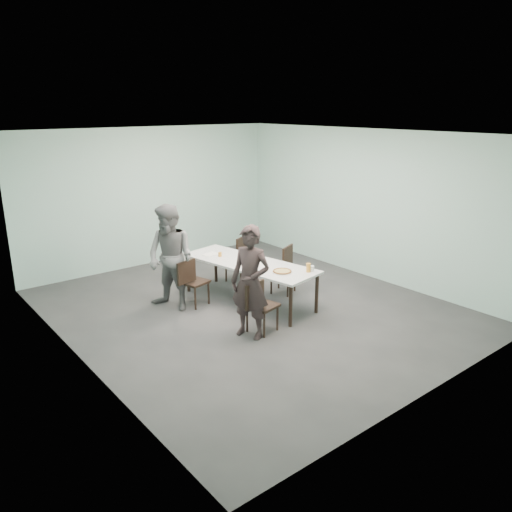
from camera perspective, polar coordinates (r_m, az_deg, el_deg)
ground at (r=8.84m, az=-0.63°, el=-5.99°), size 7.00×7.00×0.00m
room_shell at (r=8.27m, az=-0.67°, el=7.06°), size 6.02×7.02×3.01m
table at (r=8.90m, az=-0.83°, el=-1.06°), size 1.35×2.72×0.75m
chair_near_left at (r=7.74m, az=0.37°, el=-5.39°), size 0.65×0.50×0.87m
chair_far_left at (r=8.84m, az=-7.41°, el=-2.66°), size 0.65×0.51×0.87m
chair_near_right at (r=9.48m, az=3.35°, el=-1.18°), size 0.65×0.56×0.87m
chair_far_right at (r=10.12m, az=-1.91°, el=0.03°), size 0.65×0.55×0.87m
diner_near at (r=7.51m, az=-0.66°, el=-3.04°), size 0.63×0.75×1.75m
diner_far at (r=8.66m, az=-9.74°, el=-0.23°), size 0.97×1.09×1.85m
pizza at (r=8.35m, az=3.01°, el=-1.77°), size 0.34×0.34×0.04m
side_plate at (r=8.53m, az=2.65°, el=-1.45°), size 0.18×0.18×0.01m
beer_glass at (r=8.39m, az=6.01°, el=-1.34°), size 0.08×0.08×0.15m
water_tumbler at (r=8.46m, az=6.41°, el=-1.42°), size 0.08×0.08×0.09m
tealight at (r=8.84m, az=-0.49°, el=-0.67°), size 0.06×0.06×0.05m
amber_tumbler at (r=9.24m, az=-4.14°, el=0.20°), size 0.07×0.07×0.08m
menu at (r=9.39m, az=-5.20°, el=0.21°), size 0.33×0.27×0.01m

